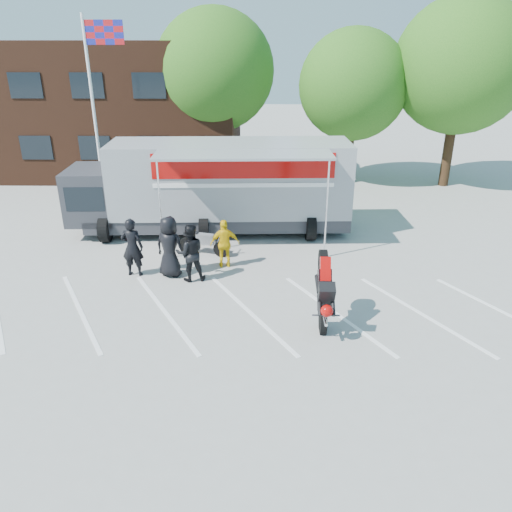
{
  "coord_description": "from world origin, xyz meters",
  "views": [
    {
      "loc": [
        0.58,
        -11.22,
        7.05
      ],
      "look_at": [
        0.36,
        1.98,
        1.3
      ],
      "focal_mm": 35.0,
      "sensor_mm": 36.0,
      "label": 1
    }
  ],
  "objects_px": {
    "tree_right": "(461,66)",
    "spectator_leather_a": "(170,247)",
    "stunt_bike_rider": "(320,318)",
    "parked_motorcycle": "(204,254)",
    "spectator_leather_b": "(132,247)",
    "tree_left": "(215,71)",
    "spectator_leather_c": "(190,253)",
    "spectator_hivis": "(225,244)",
    "tree_mid": "(353,85)",
    "transporter_truck": "(219,231)",
    "flagpole": "(98,93)"
  },
  "relations": [
    {
      "from": "spectator_leather_b",
      "to": "spectator_leather_c",
      "type": "distance_m",
      "value": 1.93
    },
    {
      "from": "tree_left",
      "to": "parked_motorcycle",
      "type": "height_order",
      "value": "tree_left"
    },
    {
      "from": "tree_left",
      "to": "parked_motorcycle",
      "type": "distance_m",
      "value": 12.27
    },
    {
      "from": "parked_motorcycle",
      "to": "transporter_truck",
      "type": "bearing_deg",
      "value": 6.77
    },
    {
      "from": "stunt_bike_rider",
      "to": "transporter_truck",
      "type": "bearing_deg",
      "value": 117.12
    },
    {
      "from": "spectator_leather_a",
      "to": "spectator_hivis",
      "type": "bearing_deg",
      "value": -137.56
    },
    {
      "from": "tree_left",
      "to": "spectator_leather_b",
      "type": "relative_size",
      "value": 4.48
    },
    {
      "from": "spectator_leather_b",
      "to": "stunt_bike_rider",
      "type": "bearing_deg",
      "value": 159.49
    },
    {
      "from": "flagpole",
      "to": "tree_right",
      "type": "distance_m",
      "value": 16.88
    },
    {
      "from": "tree_mid",
      "to": "tree_right",
      "type": "height_order",
      "value": "tree_right"
    },
    {
      "from": "tree_mid",
      "to": "transporter_truck",
      "type": "height_order",
      "value": "tree_mid"
    },
    {
      "from": "parked_motorcycle",
      "to": "spectator_leather_a",
      "type": "bearing_deg",
      "value": 167.78
    },
    {
      "from": "tree_right",
      "to": "spectator_hivis",
      "type": "xyz_separation_m",
      "value": [
        -10.71,
        -10.43,
        -5.05
      ]
    },
    {
      "from": "tree_right",
      "to": "stunt_bike_rider",
      "type": "height_order",
      "value": "tree_right"
    },
    {
      "from": "tree_mid",
      "to": "stunt_bike_rider",
      "type": "bearing_deg",
      "value": -101.3
    },
    {
      "from": "tree_left",
      "to": "spectator_leather_c",
      "type": "bearing_deg",
      "value": -88.74
    },
    {
      "from": "flagpole",
      "to": "spectator_leather_a",
      "type": "distance_m",
      "value": 8.67
    },
    {
      "from": "spectator_leather_c",
      "to": "transporter_truck",
      "type": "bearing_deg",
      "value": -109.4
    },
    {
      "from": "tree_right",
      "to": "spectator_leather_a",
      "type": "distance_m",
      "value": 17.37
    },
    {
      "from": "transporter_truck",
      "to": "tree_mid",
      "type": "bearing_deg",
      "value": 48.09
    },
    {
      "from": "parked_motorcycle",
      "to": "spectator_leather_a",
      "type": "distance_m",
      "value": 2.16
    },
    {
      "from": "tree_right",
      "to": "spectator_leather_b",
      "type": "relative_size",
      "value": 4.72
    },
    {
      "from": "transporter_truck",
      "to": "parked_motorcycle",
      "type": "distance_m",
      "value": 2.45
    },
    {
      "from": "parked_motorcycle",
      "to": "spectator_leather_c",
      "type": "height_order",
      "value": "spectator_leather_c"
    },
    {
      "from": "spectator_leather_a",
      "to": "parked_motorcycle",
      "type": "bearing_deg",
      "value": -97.06
    },
    {
      "from": "transporter_truck",
      "to": "tree_right",
      "type": "bearing_deg",
      "value": 29.69
    },
    {
      "from": "parked_motorcycle",
      "to": "spectator_leather_b",
      "type": "height_order",
      "value": "spectator_leather_b"
    },
    {
      "from": "tree_mid",
      "to": "tree_left",
      "type": "bearing_deg",
      "value": 171.87
    },
    {
      "from": "tree_right",
      "to": "spectator_leather_b",
      "type": "height_order",
      "value": "tree_right"
    },
    {
      "from": "tree_right",
      "to": "spectator_leather_c",
      "type": "height_order",
      "value": "tree_right"
    },
    {
      "from": "flagpole",
      "to": "spectator_hivis",
      "type": "relative_size",
      "value": 4.83
    },
    {
      "from": "transporter_truck",
      "to": "spectator_leather_c",
      "type": "bearing_deg",
      "value": -98.84
    },
    {
      "from": "stunt_bike_rider",
      "to": "spectator_leather_c",
      "type": "height_order",
      "value": "spectator_leather_c"
    },
    {
      "from": "tree_left",
      "to": "parked_motorcycle",
      "type": "relative_size",
      "value": 4.48
    },
    {
      "from": "tree_right",
      "to": "spectator_leather_c",
      "type": "xyz_separation_m",
      "value": [
        -11.72,
        -11.45,
        -4.94
      ]
    },
    {
      "from": "tree_right",
      "to": "parked_motorcycle",
      "type": "distance_m",
      "value": 16.02
    },
    {
      "from": "parked_motorcycle",
      "to": "spectator_leather_b",
      "type": "bearing_deg",
      "value": 143.91
    },
    {
      "from": "flagpole",
      "to": "spectator_hivis",
      "type": "bearing_deg",
      "value": -46.97
    },
    {
      "from": "tree_mid",
      "to": "spectator_hivis",
      "type": "distance_m",
      "value": 13.0
    },
    {
      "from": "spectator_leather_a",
      "to": "flagpole",
      "type": "bearing_deg",
      "value": -40.12
    },
    {
      "from": "stunt_bike_rider",
      "to": "spectator_leather_a",
      "type": "relative_size",
      "value": 1.11
    },
    {
      "from": "stunt_bike_rider",
      "to": "spectator_leather_a",
      "type": "height_order",
      "value": "spectator_leather_a"
    },
    {
      "from": "parked_motorcycle",
      "to": "stunt_bike_rider",
      "type": "distance_m",
      "value": 5.7
    },
    {
      "from": "stunt_bike_rider",
      "to": "spectator_leather_c",
      "type": "distance_m",
      "value": 4.6
    },
    {
      "from": "spectator_leather_a",
      "to": "spectator_leather_c",
      "type": "height_order",
      "value": "spectator_leather_a"
    },
    {
      "from": "transporter_truck",
      "to": "spectator_leather_a",
      "type": "distance_m",
      "value": 4.42
    },
    {
      "from": "transporter_truck",
      "to": "spectator_leather_b",
      "type": "xyz_separation_m",
      "value": [
        -2.4,
        -4.11,
        0.97
      ]
    },
    {
      "from": "spectator_leather_c",
      "to": "tree_mid",
      "type": "bearing_deg",
      "value": -132.21
    },
    {
      "from": "spectator_leather_c",
      "to": "spectator_hivis",
      "type": "height_order",
      "value": "spectator_leather_c"
    },
    {
      "from": "flagpole",
      "to": "tree_right",
      "type": "relative_size",
      "value": 0.88
    }
  ]
}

